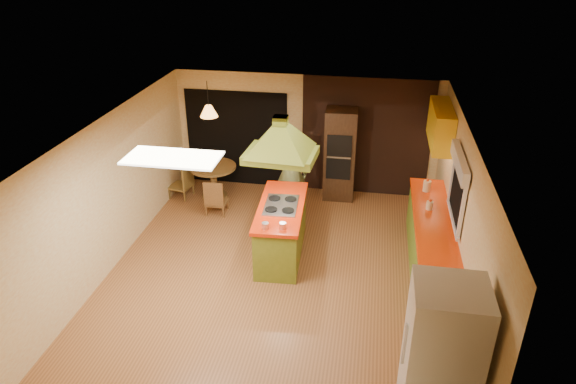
% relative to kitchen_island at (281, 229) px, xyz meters
% --- Properties ---
extents(ground, '(6.50, 6.50, 0.00)m').
position_rel_kitchen_island_xyz_m(ground, '(0.04, -0.60, -0.48)').
color(ground, '#9A5E32').
rests_on(ground, ground).
extents(room_walls, '(5.50, 6.50, 6.50)m').
position_rel_kitchen_island_xyz_m(room_walls, '(0.04, -0.60, 0.77)').
color(room_walls, beige).
rests_on(room_walls, ground).
extents(ceiling_plane, '(6.50, 6.50, 0.00)m').
position_rel_kitchen_island_xyz_m(ceiling_plane, '(0.04, -0.60, 2.02)').
color(ceiling_plane, silver).
rests_on(ceiling_plane, room_walls).
extents(brick_panel, '(2.64, 0.03, 2.50)m').
position_rel_kitchen_island_xyz_m(brick_panel, '(1.29, 2.63, 0.77)').
color(brick_panel, '#381E14').
rests_on(brick_panel, ground).
extents(nook_opening, '(2.20, 0.03, 2.10)m').
position_rel_kitchen_island_xyz_m(nook_opening, '(-1.46, 2.63, 0.57)').
color(nook_opening, black).
rests_on(nook_opening, ground).
extents(right_counter, '(0.62, 3.05, 0.92)m').
position_rel_kitchen_island_xyz_m(right_counter, '(2.49, -0.00, -0.01)').
color(right_counter, olive).
rests_on(right_counter, ground).
extents(upper_cabinets, '(0.34, 1.40, 0.70)m').
position_rel_kitchen_island_xyz_m(upper_cabinets, '(2.61, 1.60, 1.47)').
color(upper_cabinets, yellow).
rests_on(upper_cabinets, room_walls).
extents(window_right, '(0.12, 1.35, 1.06)m').
position_rel_kitchen_island_xyz_m(window_right, '(2.74, -0.20, 1.30)').
color(window_right, black).
rests_on(window_right, room_walls).
extents(fluor_panel, '(1.20, 0.60, 0.03)m').
position_rel_kitchen_island_xyz_m(fluor_panel, '(-1.06, -1.80, 2.01)').
color(fluor_panel, white).
rests_on(fluor_panel, ceiling_plane).
extents(kitchen_island, '(0.86, 1.92, 0.95)m').
position_rel_kitchen_island_xyz_m(kitchen_island, '(0.00, 0.00, 0.00)').
color(kitchen_island, olive).
rests_on(kitchen_island, ground).
extents(range_hood, '(1.17, 0.88, 0.80)m').
position_rel_kitchen_island_xyz_m(range_hood, '(-0.00, 0.00, 1.77)').
color(range_hood, '#646D1B').
rests_on(range_hood, ceiling_plane).
extents(man, '(0.76, 0.58, 1.88)m').
position_rel_kitchen_island_xyz_m(man, '(-0.05, 1.29, 0.46)').
color(man, brown).
rests_on(man, ground).
extents(refrigerator, '(0.77, 0.73, 1.87)m').
position_rel_kitchen_island_xyz_m(refrigerator, '(2.32, -3.12, 0.46)').
color(refrigerator, silver).
rests_on(refrigerator, ground).
extents(wall_oven, '(0.65, 0.62, 1.92)m').
position_rel_kitchen_island_xyz_m(wall_oven, '(0.80, 2.34, 0.48)').
color(wall_oven, '#3F2614').
rests_on(wall_oven, ground).
extents(dining_table, '(0.96, 0.96, 0.72)m').
position_rel_kitchen_island_xyz_m(dining_table, '(-1.78, 1.85, 0.03)').
color(dining_table, brown).
rests_on(dining_table, ground).
extents(chair_left, '(0.50, 0.50, 0.78)m').
position_rel_kitchen_island_xyz_m(chair_left, '(-2.48, 1.75, -0.09)').
color(chair_left, brown).
rests_on(chair_left, ground).
extents(chair_near, '(0.42, 0.42, 0.75)m').
position_rel_kitchen_island_xyz_m(chair_near, '(-1.53, 1.20, -0.10)').
color(chair_near, brown).
rests_on(chair_near, ground).
extents(pendant_lamp, '(0.46, 0.46, 0.23)m').
position_rel_kitchen_island_xyz_m(pendant_lamp, '(-1.78, 1.85, 1.42)').
color(pendant_lamp, '#FF9E3F').
rests_on(pendant_lamp, ceiling_plane).
extents(canister_large, '(0.17, 0.17, 0.20)m').
position_rel_kitchen_island_xyz_m(canister_large, '(2.44, 1.00, 0.54)').
color(canister_large, beige).
rests_on(canister_large, right_counter).
extents(canister_medium, '(0.15, 0.15, 0.18)m').
position_rel_kitchen_island_xyz_m(canister_medium, '(2.44, 1.00, 0.53)').
color(canister_medium, '#F2EAC3').
rests_on(canister_medium, right_counter).
extents(canister_small, '(0.14, 0.14, 0.15)m').
position_rel_kitchen_island_xyz_m(canister_small, '(2.44, 0.32, 0.52)').
color(canister_small, beige).
rests_on(canister_small, right_counter).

